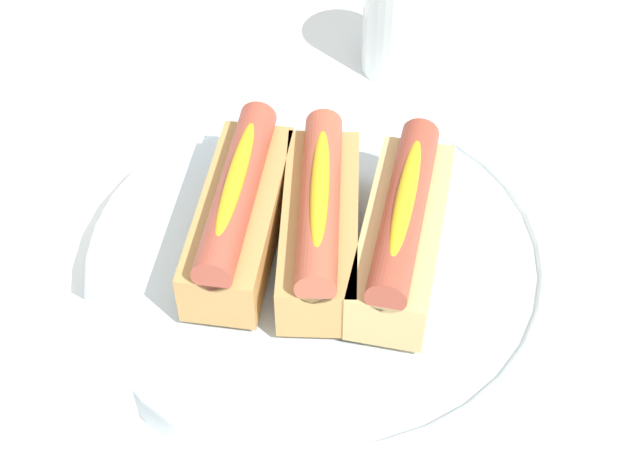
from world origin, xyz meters
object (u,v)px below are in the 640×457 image
at_px(water_glass, 397,27).
at_px(hotdog_back, 320,221).
at_px(serving_bowl, 320,263).
at_px(napkin_box, 34,454).
at_px(hotdog_front, 403,230).
at_px(hotdog_side, 239,211).

bearing_deg(water_glass, hotdog_back, -174.99).
bearing_deg(serving_bowl, napkin_box, 160.00).
relative_size(serving_bowl, water_glass, 3.58).
height_order(serving_bowl, napkin_box, napkin_box).
xyz_separation_m(hotdog_front, napkin_box, (-0.23, 0.13, 0.01)).
bearing_deg(hotdog_side, water_glass, -6.83).
distance_m(serving_bowl, hotdog_side, 0.07).
bearing_deg(water_glass, serving_bowl, -174.99).
bearing_deg(napkin_box, water_glass, 4.16).
bearing_deg(hotdog_back, water_glass, 5.01).
height_order(serving_bowl, hotdog_front, hotdog_front).
relative_size(serving_bowl, napkin_box, 2.15).
bearing_deg(water_glass, napkin_box, 173.06).
bearing_deg(water_glass, hotdog_front, -162.61).
distance_m(hotdog_front, water_glass, 0.26).
relative_size(hotdog_back, napkin_box, 1.05).
distance_m(hotdog_back, hotdog_side, 0.06).
distance_m(hotdog_back, napkin_box, 0.23).
xyz_separation_m(hotdog_side, water_glass, (0.26, -0.03, -0.02)).
xyz_separation_m(water_glass, napkin_box, (-0.47, 0.06, 0.04)).
xyz_separation_m(hotdog_front, hotdog_side, (-0.02, 0.11, 0.00)).
bearing_deg(serving_bowl, hotdog_side, 101.22).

